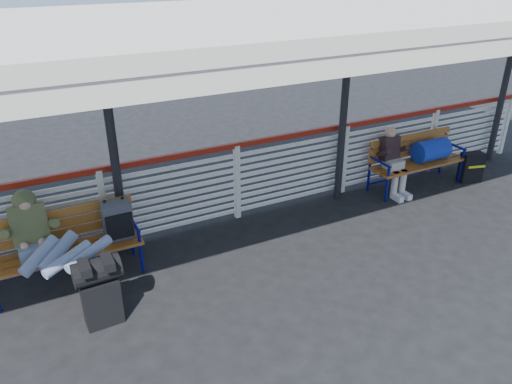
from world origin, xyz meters
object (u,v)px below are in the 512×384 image
traveler_man (54,247)px  suitcase_side (471,167)px  companion_person (393,160)px  bench_left (84,233)px  luggage_stack (100,289)px  bench_right (424,153)px

traveler_man → suitcase_side: 7.08m
companion_person → bench_left: bearing=-178.7°
traveler_man → suitcase_side: bearing=1.3°
traveler_man → luggage_stack: bearing=-63.3°
bench_left → traveler_man: bearing=-138.3°
companion_person → bench_right: bearing=0.1°
luggage_stack → bench_right: size_ratio=0.46×
luggage_stack → bench_right: 5.92m
bench_right → traveler_man: bearing=-175.8°
bench_right → traveler_man: traveler_man is taller
bench_right → companion_person: bearing=-179.9°
suitcase_side → bench_left: bearing=-166.0°
luggage_stack → traveler_man: size_ratio=0.51×
suitcase_side → bench_right: bearing=177.4°
bench_right → luggage_stack: bearing=-168.9°
luggage_stack → suitcase_side: 6.77m
companion_person → suitcase_side: (1.60, -0.30, -0.33)m
luggage_stack → traveler_man: (-0.35, 0.69, 0.25)m
traveler_man → companion_person: bearing=4.8°
traveler_man → suitcase_side: traveler_man is taller
luggage_stack → companion_person: (5.12, 1.14, 0.14)m
bench_left → bench_right: bearing=1.1°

